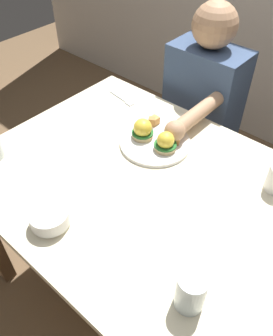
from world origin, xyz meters
The scene contains 7 objects.
ground_plane centered at (0.00, 0.00, 0.00)m, with size 6.00×6.00×0.00m, color brown.
dining_table centered at (0.00, 0.00, 0.63)m, with size 1.20×0.90×0.74m.
eggs_benedict_plate centered at (-0.10, 0.18, 0.77)m, with size 0.27×0.27×0.09m.
fruit_bowl centered at (-0.10, -0.33, 0.77)m, with size 0.12×0.12×0.05m.
fork centered at (-0.41, 0.33, 0.74)m, with size 0.16×0.04×0.00m.
water_glass_near centered at (0.35, -0.25, 0.79)m, with size 0.08×0.08×0.12m.
diner_person centered at (-0.17, 0.60, 0.65)m, with size 0.34×0.54×1.14m.
Camera 1 is at (0.51, -0.63, 1.58)m, focal length 36.69 mm.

